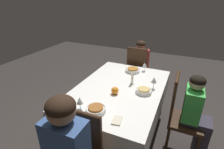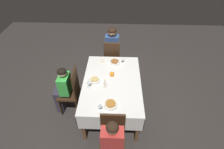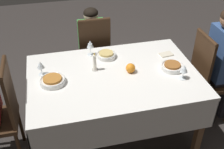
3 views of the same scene
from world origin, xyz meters
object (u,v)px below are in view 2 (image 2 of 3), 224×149
(candle_centerpiece, at_px, (105,84))
(wine_glass_south, at_px, (89,82))
(orange_fruit, at_px, (112,74))
(dining_table, at_px, (112,85))
(chair_south, at_px, (72,90))
(chair_east, at_px, (113,139))
(person_child_red, at_px, (112,149))
(person_adult_denim, at_px, (112,49))
(bowl_east, at_px, (110,104))
(bowl_west, at_px, (115,62))
(wine_glass_west, at_px, (123,58))
(napkin_red_folded, at_px, (103,61))
(chair_west, at_px, (112,58))
(bowl_south, at_px, (95,80))
(wine_glass_east, at_px, (100,105))
(person_child_green, at_px, (63,89))

(candle_centerpiece, bearing_deg, wine_glass_south, -91.45)
(orange_fruit, bearing_deg, wine_glass_south, -51.88)
(dining_table, distance_m, chair_south, 0.76)
(chair_east, xyz_separation_m, person_child_red, (0.16, -0.00, 0.05))
(person_adult_denim, bearing_deg, bowl_east, 91.23)
(bowl_west, height_order, bowl_east, same)
(person_child_red, distance_m, wine_glass_west, 1.77)
(napkin_red_folded, bearing_deg, chair_west, 156.81)
(dining_table, relative_size, bowl_south, 8.05)
(person_adult_denim, height_order, wine_glass_west, person_adult_denim)
(dining_table, relative_size, person_child_red, 1.41)
(dining_table, bearing_deg, wine_glass_east, -13.67)
(chair_east, relative_size, napkin_red_folded, 7.21)
(person_child_green, relative_size, wine_glass_east, 7.62)
(wine_glass_east, bearing_deg, wine_glass_south, -153.89)
(bowl_west, xyz_separation_m, wine_glass_east, (1.18, -0.19, 0.07))
(chair_west, distance_m, bowl_south, 1.07)
(bowl_south, bearing_deg, chair_west, 164.95)
(person_child_red, bearing_deg, wine_glass_east, 110.53)
(chair_west, relative_size, bowl_south, 5.31)
(bowl_east, distance_m, bowl_south, 0.62)
(chair_west, distance_m, bowl_west, 0.51)
(chair_west, xyz_separation_m, bowl_south, (1.01, -0.27, 0.23))
(wine_glass_east, bearing_deg, candle_centerpiece, 175.56)
(person_adult_denim, relative_size, wine_glass_east, 9.08)
(dining_table, xyz_separation_m, person_adult_denim, (-1.15, -0.04, 0.05))
(orange_fruit, bearing_deg, chair_west, -177.69)
(person_child_red, relative_size, napkin_red_folded, 7.73)
(person_child_red, bearing_deg, chair_west, 92.30)
(bowl_west, bearing_deg, bowl_east, -2.00)
(chair_south, relative_size, bowl_east, 4.56)
(bowl_east, bearing_deg, person_child_green, -118.33)
(bowl_west, xyz_separation_m, napkin_red_folded, (-0.05, -0.25, -0.02))
(person_adult_denim, distance_m, wine_glass_west, 0.63)
(wine_glass_east, distance_m, orange_fruit, 0.81)
(chair_west, distance_m, wine_glass_west, 0.57)
(person_adult_denim, distance_m, person_child_red, 2.32)
(chair_west, height_order, chair_east, same)
(candle_centerpiece, bearing_deg, person_adult_denim, 176.67)
(dining_table, bearing_deg, napkin_red_folded, -160.21)
(wine_glass_east, height_order, bowl_south, wine_glass_east)
(chair_east, relative_size, bowl_east, 4.56)
(candle_centerpiece, bearing_deg, bowl_east, 15.92)
(wine_glass_east, bearing_deg, orange_fruit, 169.44)
(dining_table, relative_size, wine_glass_west, 10.76)
(wine_glass_south, bearing_deg, dining_table, 110.08)
(bowl_east, bearing_deg, chair_east, 6.32)
(chair_south, xyz_separation_m, wine_glass_east, (0.58, 0.60, 0.30))
(bowl_east, bearing_deg, candle_centerpiece, -164.08)
(person_child_red, distance_m, napkin_red_folded, 1.79)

